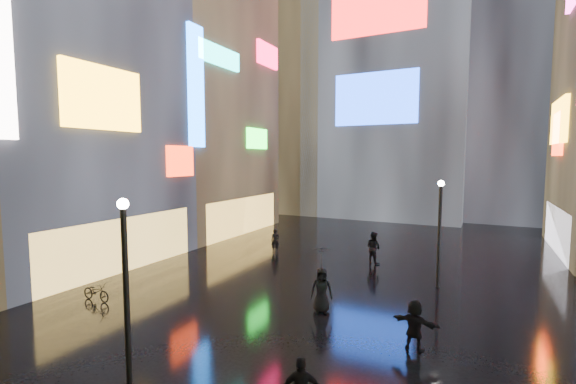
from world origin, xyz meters
The scene contains 14 objects.
ground centered at (0.00, 20.00, 0.00)m, with size 140.00×140.00×0.00m, color black.
building_left_mid centered at (-15.98, 14.01, 11.97)m, with size 10.28×12.70×24.00m.
building_left_far centered at (-15.98, 26.00, 10.98)m, with size 10.28×12.00×22.00m.
tower_main centered at (-3.00, 43.97, 21.01)m, with size 16.00×14.20×42.00m.
tower_flank_right centered at (9.00, 46.00, 17.00)m, with size 12.00×12.00×34.00m, color black.
tower_flank_left centered at (-14.00, 42.00, 13.00)m, with size 10.00×10.00×26.00m, color black.
lamp_near centered at (-2.01, 6.38, 2.94)m, with size 0.30×0.30×5.20m.
lamp_far centered at (4.67, 18.93, 2.94)m, with size 0.30×0.30×5.20m.
pedestrian_4 centered at (0.73, 13.59, 0.90)m, with size 0.88×0.57×1.81m, color black.
pedestrian_5 centered at (4.59, 12.02, 0.83)m, with size 1.54×0.49×1.66m, color black.
pedestrian_6 centered at (-5.72, 21.56, 0.77)m, with size 0.56×0.37×1.54m, color black.
pedestrian_7 centered at (0.79, 21.79, 0.94)m, with size 0.91×0.71×1.88m, color black.
umbrella_2 centered at (0.73, 13.59, 2.25)m, with size 0.97×0.99×0.89m, color black.
bicycle centered at (-8.56, 10.32, 0.41)m, with size 0.55×1.56×0.82m, color black.
Camera 1 is at (6.29, -0.61, 6.23)m, focal length 24.00 mm.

